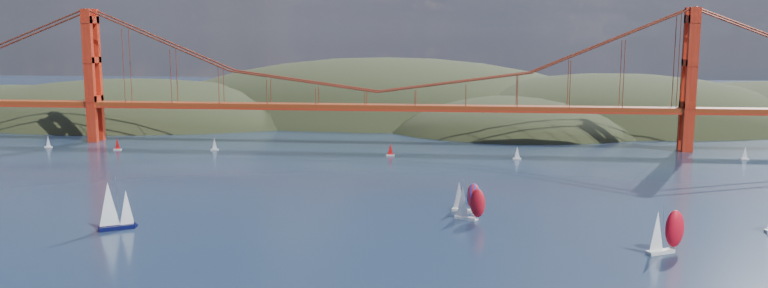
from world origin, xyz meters
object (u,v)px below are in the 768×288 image
Objects in this scene: racer_1 at (665,231)px; racer_rwb at (466,196)px; sloop_navy at (114,206)px; racer_0 at (470,203)px.

racer_rwb is at bearing 114.56° from racer_1.
sloop_navy is at bearing 149.55° from racer_1.
racer_0 is 0.89× the size of racer_1.
sloop_navy is at bearing -147.12° from racer_rwb.
sloop_navy is 1.24× the size of racer_1.
sloop_navy is 86.51m from racer_rwb.
sloop_navy is 1.39× the size of racer_0.
racer_1 is 1.20× the size of racer_rwb.
racer_1 is (124.05, -5.48, -0.78)m from sloop_navy.
racer_rwb is at bearing -14.75° from sloop_navy.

